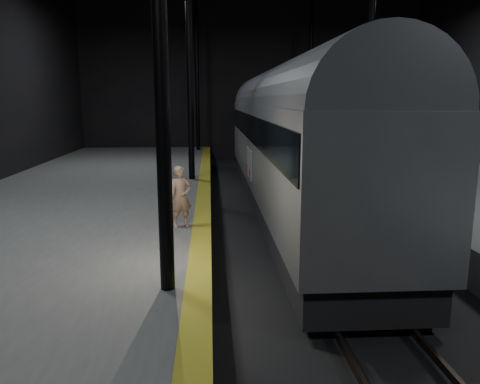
{
  "coord_description": "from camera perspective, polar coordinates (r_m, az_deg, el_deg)",
  "views": [
    {
      "loc": [
        -3.0,
        -12.11,
        4.39
      ],
      "look_at": [
        -2.23,
        -0.09,
        2.0
      ],
      "focal_mm": 35.0,
      "sensor_mm": 36.0,
      "label": 1
    }
  ],
  "objects": [
    {
      "name": "ground",
      "position": [
        13.23,
        9.75,
        -8.33
      ],
      "size": [
        44.0,
        44.0,
        0.0
      ],
      "primitive_type": "plane",
      "color": "black",
      "rests_on": "ground"
    },
    {
      "name": "platform_left",
      "position": [
        13.49,
        -23.14,
        -6.47
      ],
      "size": [
        9.0,
        43.8,
        1.0
      ],
      "primitive_type": "cube",
      "color": "#4F4F4D",
      "rests_on": "ground"
    },
    {
      "name": "tactile_strip",
      "position": [
        12.58,
        -4.69,
        -4.43
      ],
      "size": [
        0.5,
        43.8,
        0.01
      ],
      "primitive_type": "cube",
      "color": "olive",
      "rests_on": "platform_left"
    },
    {
      "name": "train",
      "position": [
        18.15,
        5.89,
        7.06
      ],
      "size": [
        3.1,
        20.73,
        5.54
      ],
      "color": "gray",
      "rests_on": "ground"
    },
    {
      "name": "woman",
      "position": [
        12.59,
        -7.24,
        -0.6
      ],
      "size": [
        0.71,
        0.59,
        1.66
      ],
      "primitive_type": "imported",
      "rotation": [
        0.0,
        0.0,
        0.36
      ],
      "color": "tan",
      "rests_on": "platform_left"
    },
    {
      "name": "track",
      "position": [
        13.2,
        9.76,
        -8.06
      ],
      "size": [
        2.4,
        43.0,
        0.24
      ],
      "color": "#3F3328",
      "rests_on": "ground"
    }
  ]
}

